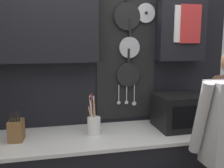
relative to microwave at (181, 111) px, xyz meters
The scene contains 4 objects.
back_wall_unit 0.87m from the microwave, 159.12° to the left, with size 2.60×0.23×2.39m.
microwave is the anchor object (origin of this frame).
knife_block 1.48m from the microwave, behind, with size 0.12×0.16×0.25m.
utensil_crock 0.84m from the microwave, behind, with size 0.12×0.12×0.36m.
Camera 1 is at (-0.44, -2.07, 1.71)m, focal length 40.00 mm.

